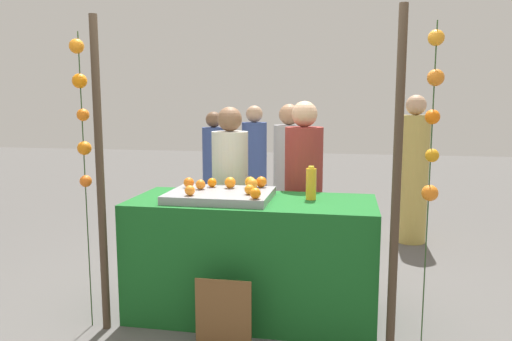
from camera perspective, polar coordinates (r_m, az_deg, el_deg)
The scene contains 25 objects.
ground_plane at distance 3.94m, azimuth -0.41°, elevation -16.42°, with size 24.00×24.00×0.00m, color #565451.
stall_counter at distance 3.77m, azimuth -0.42°, elevation -10.17°, with size 1.84×0.78×0.90m, color #196023.
orange_tray at distance 3.67m, azimuth -4.21°, elevation -2.92°, with size 0.76×0.58×0.06m, color gray.
orange_0 at distance 3.84m, azimuth -7.90°, elevation -1.42°, with size 0.08×0.08×0.08m, color orange.
orange_1 at distance 3.85m, azimuth -5.19°, elevation -1.42°, with size 0.07×0.07×0.07m, color orange.
orange_2 at distance 3.79m, azimuth -3.06°, elevation -1.43°, with size 0.09×0.09×0.09m, color orange.
orange_3 at distance 3.82m, azimuth -0.68°, elevation -1.36°, with size 0.09×0.09×0.09m, color orange.
orange_4 at distance 3.53m, azimuth -0.81°, elevation -2.26°, with size 0.07×0.07×0.07m, color orange.
orange_5 at distance 3.37m, azimuth -0.08°, elevation -2.70°, with size 0.08×0.08×0.08m, color orange.
orange_6 at distance 3.76m, azimuth -6.53°, elevation -1.64°, with size 0.08×0.08×0.08m, color orange.
orange_7 at distance 3.52m, azimuth -7.78°, elevation -2.34°, with size 0.07×0.07×0.07m, color orange.
orange_8 at distance 3.75m, azimuth -0.42°, elevation -1.57°, with size 0.08×0.08×0.08m, color orange.
orange_9 at distance 3.83m, azimuth 0.63°, elevation -1.35°, with size 0.09×0.09×0.09m, color orange.
juice_bottle at distance 3.66m, azimuth 6.48°, elevation -1.55°, with size 0.08×0.08×0.25m.
chalkboard_sign at distance 3.35m, azimuth -3.83°, elevation -16.61°, with size 0.38×0.03×0.50m.
vendor_left at distance 4.33m, azimuth -3.04°, elevation -3.82°, with size 0.32×0.32×1.59m.
vendor_right at distance 4.26m, azimuth 5.57°, elevation -3.73°, with size 0.33×0.33×1.64m.
crowd_person_0 at distance 5.90m, azimuth 17.94°, elevation -0.46°, with size 0.34×0.34×1.71m.
crowd_person_1 at distance 5.13m, azimuth 3.86°, elevation -1.84°, with size 0.32×0.32×1.61m.
crowd_person_2 at distance 6.38m, azimuth -4.93°, elevation -0.34°, with size 0.30×0.30×1.51m.
crowd_person_3 at distance 6.27m, azimuth -0.19°, elevation -0.12°, with size 0.32×0.32×1.59m.
canopy_post_left at distance 3.55m, azimuth -17.81°, elevation -0.83°, with size 0.06×0.06×2.21m, color #473828.
canopy_post_right at distance 3.15m, azimuth 16.15°, elevation -1.87°, with size 0.06×0.06×2.21m, color #473828.
garland_strand_left at distance 3.59m, azimuth -19.81°, elevation 6.74°, with size 0.11×0.11×2.11m.
garland_strand_right at distance 3.11m, azimuth 20.08°, elevation 5.83°, with size 0.10×0.11×2.11m.
Camera 1 is at (0.68, -3.52, 1.63)m, focal length 34.07 mm.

